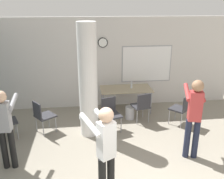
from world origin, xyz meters
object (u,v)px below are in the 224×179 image
person_watching_back (5,124)px  chair_mid_room (182,107)px  chair_by_left_wall (4,120)px  person_playing_side (194,113)px  person_playing_front (105,148)px  folding_table (126,90)px  chair_table_front (111,112)px  bottle_on_table (131,85)px  chair_table_right (142,105)px  chair_near_pillar (43,115)px

person_watching_back → chair_mid_room: bearing=18.3°
chair_by_left_wall → person_playing_side: size_ratio=0.50×
person_playing_front → person_playing_side: bearing=28.5°
folding_table → chair_table_front: (-0.60, -1.16, -0.18)m
bottle_on_table → chair_by_left_wall: bottle_on_table is taller
bottle_on_table → chair_table_right: (0.14, -0.80, -0.32)m
chair_table_front → chair_by_left_wall: 2.62m
folding_table → bottle_on_table: (0.17, 0.01, 0.14)m
chair_mid_room → person_playing_front: 3.45m
bottle_on_table → person_watching_back: 3.87m
chair_table_front → chair_table_right: bearing=22.0°
chair_table_front → chair_near_pillar: size_ratio=1.00×
bottle_on_table → chair_table_right: size_ratio=0.28×
chair_near_pillar → person_playing_front: bearing=-61.4°
folding_table → person_watching_back: person_watching_back is taller
folding_table → person_watching_back: 3.74m
folding_table → chair_table_front: 1.31m
person_playing_side → person_playing_front: bearing=-151.5°
folding_table → person_playing_side: person_playing_side is taller
chair_mid_room → person_watching_back: person_watching_back is taller
person_watching_back → person_playing_front: bearing=-31.8°
chair_table_front → folding_table: bearing=62.7°
chair_table_right → person_watching_back: 3.56m
bottle_on_table → chair_by_left_wall: 3.65m
chair_table_front → chair_by_left_wall: same height
person_watching_back → chair_table_right: bearing=28.1°
chair_by_left_wall → chair_mid_room: bearing=2.8°
chair_table_front → chair_by_left_wall: bearing=-176.7°
chair_mid_room → person_playing_side: (-0.36, -1.46, 0.52)m
person_playing_side → person_watching_back: person_playing_side is taller
person_playing_side → person_watching_back: bearing=178.7°
chair_mid_room → chair_near_pillar: bearing=-179.8°
bottle_on_table → chair_by_left_wall: size_ratio=0.28×
chair_table_right → person_playing_side: person_playing_side is taller
chair_table_front → person_watching_back: (-2.21, -1.30, 0.47)m
folding_table → chair_by_left_wall: chair_by_left_wall is taller
folding_table → person_watching_back: (-2.81, -2.46, 0.29)m
chair_table_right → chair_near_pillar: 2.65m
person_watching_back → chair_near_pillar: bearing=70.5°
folding_table → chair_by_left_wall: size_ratio=1.77×
folding_table → chair_table_right: bearing=-68.7°
person_playing_front → chair_mid_room: bearing=47.5°
chair_by_left_wall → person_watching_back: person_watching_back is taller
chair_table_right → person_watching_back: bearing=-151.9°
chair_table_right → person_playing_side: bearing=-68.8°
folding_table → person_playing_side: size_ratio=0.87×
folding_table → chair_near_pillar: (-2.33, -1.10, -0.18)m
bottle_on_table → chair_mid_room: size_ratio=0.28×
chair_mid_room → chair_table_front: bearing=-177.8°
chair_table_right → chair_by_left_wall: same height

